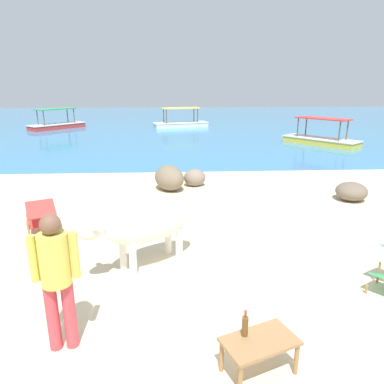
% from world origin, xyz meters
% --- Properties ---
extents(sand_beach, '(18.00, 14.00, 0.04)m').
position_xyz_m(sand_beach, '(0.00, 0.00, 0.02)').
color(sand_beach, beige).
rests_on(sand_beach, ground).
extents(water_surface, '(60.00, 36.00, 0.03)m').
position_xyz_m(water_surface, '(0.00, 22.00, 0.00)').
color(water_surface, teal).
rests_on(water_surface, ground).
extents(cow, '(1.89, 1.49, 1.14)m').
position_xyz_m(cow, '(-1.18, 0.54, 0.79)').
color(cow, silver).
rests_on(cow, sand_beach).
extents(low_bench_table, '(0.87, 0.69, 0.40)m').
position_xyz_m(low_bench_table, '(0.09, -1.84, 0.38)').
color(low_bench_table, olive).
rests_on(low_bench_table, sand_beach).
extents(bottle, '(0.07, 0.07, 0.30)m').
position_xyz_m(bottle, '(-0.05, -1.76, 0.56)').
color(bottle, brown).
rests_on(bottle, low_bench_table).
extents(deck_chair_far, '(0.80, 0.92, 0.68)m').
position_xyz_m(deck_chair_far, '(-3.40, 2.00, 0.42)').
color(deck_chair_far, olive).
rests_on(deck_chair_far, sand_beach).
extents(person_standing, '(0.50, 0.32, 1.62)m').
position_xyz_m(person_standing, '(-2.04, -1.34, 0.99)').
color(person_standing, '#CC3D47').
rests_on(person_standing, sand_beach).
extents(shore_rock_large, '(1.14, 1.24, 0.71)m').
position_xyz_m(shore_rock_large, '(-0.88, 4.90, 0.39)').
color(shore_rock_large, '#756651').
rests_on(shore_rock_large, sand_beach).
extents(shore_rock_medium, '(0.71, 0.63, 0.50)m').
position_xyz_m(shore_rock_medium, '(-0.14, 5.30, 0.29)').
color(shore_rock_medium, gray).
rests_on(shore_rock_medium, sand_beach).
extents(shore_rock_small, '(0.96, 0.97, 0.47)m').
position_xyz_m(shore_rock_small, '(3.78, 3.74, 0.28)').
color(shore_rock_small, '#6B5B4C').
rests_on(shore_rock_small, sand_beach).
extents(boat_white, '(3.85, 2.07, 1.29)m').
position_xyz_m(boat_white, '(-0.20, 19.96, 0.29)').
color(boat_white, white).
rests_on(boat_white, water_surface).
extents(boat_yellow, '(3.22, 3.57, 1.29)m').
position_xyz_m(boat_yellow, '(6.47, 12.40, 0.29)').
color(boat_yellow, gold).
rests_on(boat_yellow, water_surface).
extents(boat_red, '(3.32, 3.50, 1.29)m').
position_xyz_m(boat_red, '(-8.34, 19.56, 0.29)').
color(boat_red, '#C63833').
rests_on(boat_red, water_surface).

